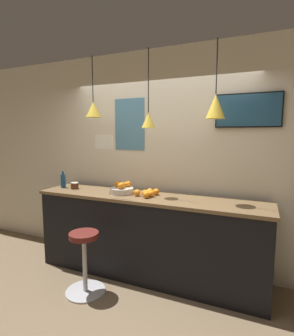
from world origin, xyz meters
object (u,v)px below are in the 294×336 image
at_px(bar_stool, 85,257).
at_px(spread_jar, 75,186).
at_px(mounted_tv, 248,110).
at_px(juice_bottle, 63,181).
at_px(fruit_bowl, 122,189).

xyz_separation_m(bar_stool, spread_jar, (-0.61, 0.61, 0.66)).
xyz_separation_m(bar_stool, mounted_tv, (1.61, 0.98, 1.65)).
distance_m(bar_stool, mounted_tv, 2.50).
xyz_separation_m(spread_jar, mounted_tv, (2.21, 0.36, 0.99)).
bearing_deg(juice_bottle, mounted_tv, 8.56).
bearing_deg(spread_jar, fruit_bowl, 0.33).
xyz_separation_m(fruit_bowl, spread_jar, (-0.75, -0.00, -0.01)).
bearing_deg(spread_jar, juice_bottle, -180.00).
distance_m(juice_bottle, spread_jar, 0.21).
bearing_deg(spread_jar, bar_stool, -45.41).
height_order(bar_stool, spread_jar, spread_jar).
distance_m(fruit_bowl, mounted_tv, 1.79).
bearing_deg(mounted_tv, bar_stool, -148.68).
height_order(juice_bottle, mounted_tv, mounted_tv).
distance_m(spread_jar, mounted_tv, 2.45).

